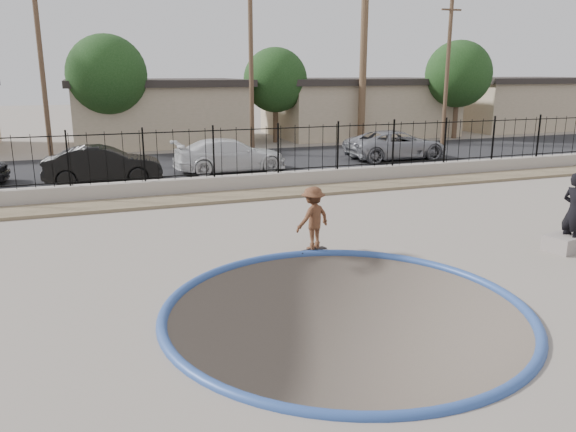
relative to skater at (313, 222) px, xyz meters
The scene contains 24 objects.
ground 9.73m from the skater, 94.50° to the left, with size 120.00×120.00×2.20m, color gray.
bowl_pit 3.65m from the skater, 102.10° to the right, with size 6.84×6.84×1.80m, color #453C35, non-canonical shape.
coping_ring 3.65m from the skater, 102.10° to the right, with size 7.04×7.04×0.20m, color #2C4A8F.
rock_strip 6.79m from the skater, 96.36° to the left, with size 42.00×1.60×0.11m, color #8B765B.
retaining_wall 7.86m from the skater, 95.47° to the left, with size 42.00×0.45×0.60m, color #9D958A.
fence 7.88m from the skater, 95.47° to the left, with size 40.00×0.04×1.80m.
street 14.55m from the skater, 92.95° to the left, with size 90.00×8.00×0.04m, color black.
house_center 24.05m from the skater, 91.78° to the left, with size 10.60×8.60×3.90m.
house_east 27.45m from the skater, 61.11° to the left, with size 12.60×8.60×3.90m.
house_east_far 36.34m from the skater, 41.38° to the left, with size 11.60×8.60×3.90m.
palm_right 23.45m from the skater, 60.03° to the left, with size 2.30×2.30×10.30m.
utility_pole_left 18.26m from the skater, 112.23° to the left, with size 1.70×0.24×9.00m.
utility_pole_mid 17.34m from the skater, 78.86° to the left, with size 1.70×0.24×9.50m.
utility_pole_right 22.82m from the skater, 47.27° to the left, with size 1.70×0.24×9.00m.
street_tree_left 21.13m from the skater, 100.35° to the left, with size 4.32×4.32×6.36m.
street_tree_mid 22.61m from the skater, 73.79° to the left, with size 3.96×3.96×5.83m.
street_tree_right 26.93m from the skater, 46.91° to the left, with size 4.32×4.32×6.36m.
skater is the anchor object (origin of this frame).
skateboard 0.73m from the skater, 75.96° to the left, with size 0.79×0.38×0.07m.
videographer 6.54m from the skater, 18.48° to the right, with size 0.73×0.48×2.01m, color black.
concrete_ledge 6.68m from the skater, 17.07° to the right, with size 1.60×0.70×0.40m, color gray.
car_b 11.82m from the skater, 112.63° to the left, with size 1.58×4.52×1.49m, color black.
car_c 11.90m from the skater, 85.79° to the left, with size 2.04×5.03×1.46m, color silver.
car_d 15.82m from the skater, 52.28° to the left, with size 2.42×5.25×1.46m, color gray.
Camera 1 is at (-4.36, -9.90, 4.41)m, focal length 35.00 mm.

